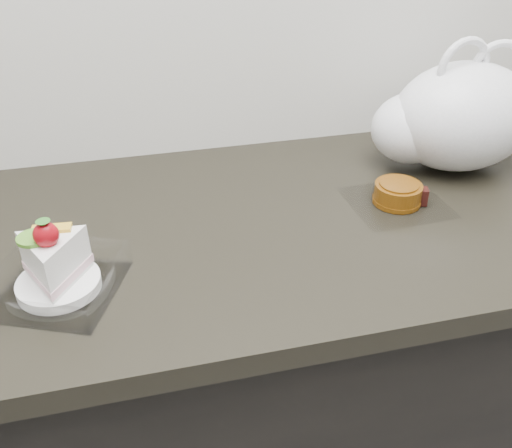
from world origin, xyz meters
The scene contains 4 objects.
counter centered at (0.00, 1.69, 0.45)m, with size 2.04×0.64×0.90m.
cake_tray centered at (-0.34, 1.56, 0.93)m, with size 0.22×0.22×0.13m.
mooncake_wrap centered at (0.26, 1.68, 0.92)m, with size 0.18×0.17×0.04m.
plastic_bag centered at (0.42, 1.80, 1.01)m, with size 0.33×0.23×0.27m.
Camera 1 is at (-0.22, 0.86, 1.44)m, focal length 40.00 mm.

